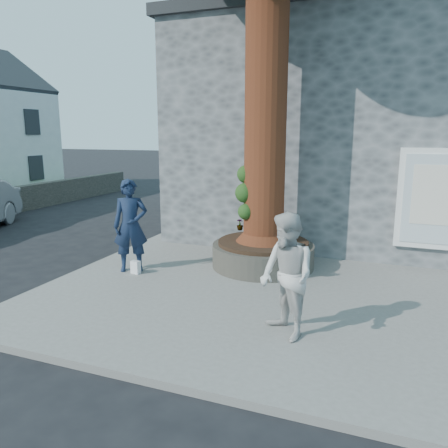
% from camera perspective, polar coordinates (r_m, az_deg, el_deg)
% --- Properties ---
extents(ground, '(120.00, 120.00, 0.00)m').
position_cam_1_polar(ground, '(8.62, -3.89, -9.43)').
color(ground, black).
rests_on(ground, ground).
extents(pavement, '(9.00, 8.00, 0.12)m').
position_cam_1_polar(pavement, '(9.02, 7.61, -8.10)').
color(pavement, slate).
rests_on(pavement, ground).
extents(yellow_line, '(0.10, 30.00, 0.01)m').
position_cam_1_polar(yellow_line, '(10.95, -16.32, -5.18)').
color(yellow_line, yellow).
rests_on(yellow_line, ground).
extents(stone_shop, '(10.30, 8.30, 6.30)m').
position_cam_1_polar(stone_shop, '(14.49, 17.81, 11.47)').
color(stone_shop, '#4A4D4F').
rests_on(stone_shop, ground).
extents(planter, '(2.30, 2.30, 0.60)m').
position_cam_1_polar(planter, '(10.00, 5.11, -3.91)').
color(planter, black).
rests_on(planter, pavement).
extents(man, '(0.88, 0.77, 2.03)m').
position_cam_1_polar(man, '(9.72, -12.11, -0.21)').
color(man, '#152139').
rests_on(man, pavement).
extents(woman, '(1.15, 1.15, 1.88)m').
position_cam_1_polar(woman, '(6.51, 8.19, -6.77)').
color(woman, beige).
rests_on(woman, pavement).
extents(shopping_bag, '(0.22, 0.15, 0.28)m').
position_cam_1_polar(shopping_bag, '(9.70, -11.47, -5.55)').
color(shopping_bag, white).
rests_on(shopping_bag, pavement).
extents(plant_a, '(0.25, 0.24, 0.39)m').
position_cam_1_polar(plant_a, '(10.80, 4.05, 0.05)').
color(plant_a, gray).
rests_on(plant_a, planter).
extents(plant_b, '(0.26, 0.27, 0.44)m').
position_cam_1_polar(plant_b, '(10.55, 9.30, -0.24)').
color(plant_b, gray).
rests_on(plant_b, planter).
extents(plant_c, '(0.20, 0.20, 0.29)m').
position_cam_1_polar(plant_c, '(10.93, 2.10, -0.06)').
color(plant_c, gray).
rests_on(plant_c, planter).
extents(plant_d, '(0.28, 0.30, 0.28)m').
position_cam_1_polar(plant_d, '(8.89, 8.92, -3.04)').
color(plant_d, gray).
rests_on(plant_d, planter).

